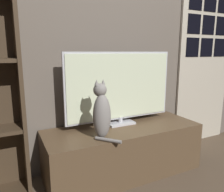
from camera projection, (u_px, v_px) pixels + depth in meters
wall_back at (109, 38)px, 2.18m from camera, size 4.80×0.05×2.60m
tv_stand at (123, 150)px, 2.11m from camera, size 1.49×0.54×0.46m
tv at (120, 87)px, 2.10m from camera, size 1.11×0.16×0.70m
cat at (101, 113)px, 1.78m from camera, size 0.18×0.28×0.49m
door at (204, 61)px, 2.77m from camera, size 0.84×0.04×2.05m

